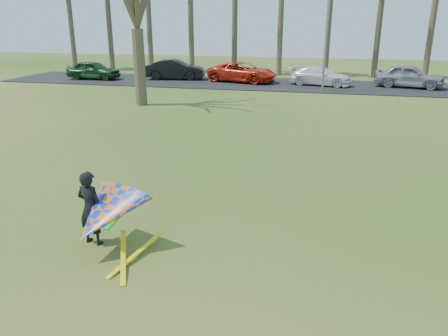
% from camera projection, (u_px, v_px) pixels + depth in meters
% --- Properties ---
extents(ground, '(100.00, 100.00, 0.00)m').
position_uv_depth(ground, '(203.00, 244.00, 9.59)').
color(ground, '#19480F').
rests_on(ground, ground).
extents(parking_strip, '(46.00, 7.00, 0.06)m').
position_uv_depth(parking_strip, '(296.00, 85.00, 32.59)').
color(parking_strip, black).
rests_on(parking_strip, ground).
extents(streetlight, '(2.28, 0.18, 8.00)m').
position_uv_depth(streetlight, '(330.00, 23.00, 27.92)').
color(streetlight, gray).
rests_on(streetlight, ground).
extents(car_0, '(4.30, 1.77, 1.46)m').
position_uv_depth(car_0, '(94.00, 70.00, 35.27)').
color(car_0, '#1A421F').
rests_on(car_0, parking_strip).
extents(car_1, '(4.91, 2.34, 1.55)m').
position_uv_depth(car_1, '(175.00, 69.00, 35.19)').
color(car_1, black).
rests_on(car_1, parking_strip).
extents(car_2, '(5.77, 3.69, 1.48)m').
position_uv_depth(car_2, '(242.00, 72.00, 33.72)').
color(car_2, red).
rests_on(car_2, parking_strip).
extents(car_3, '(4.85, 2.84, 1.32)m').
position_uv_depth(car_3, '(321.00, 76.00, 32.04)').
color(car_3, white).
rests_on(car_3, parking_strip).
extents(car_4, '(4.96, 2.89, 1.59)m').
position_uv_depth(car_4, '(409.00, 76.00, 30.92)').
color(car_4, gray).
rests_on(car_4, parking_strip).
extents(kite_flyer, '(2.13, 2.39, 2.02)m').
position_uv_depth(kite_flyer, '(102.00, 214.00, 9.08)').
color(kite_flyer, black).
rests_on(kite_flyer, ground).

